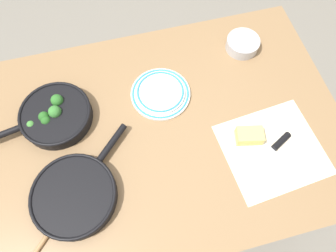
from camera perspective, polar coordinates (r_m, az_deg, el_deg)
The scene contains 10 objects.
ground_plane at distance 1.83m, azimuth 0.00°, elevation -9.83°, with size 14.00×14.00×0.00m, color slate.
dining_table_red at distance 1.20m, azimuth 0.00°, elevation -1.81°, with size 1.34×0.95×0.73m.
skillet_broccoli at distance 1.20m, azimuth -20.71°, elevation 1.95°, with size 0.39×0.27×0.08m.
skillet_eggs at distance 1.08m, azimuth -17.33°, elevation -12.44°, with size 0.37×0.37×0.05m.
wooden_spoon at distance 1.11m, azimuth -22.20°, elevation -18.98°, with size 0.27×0.28×0.02m.
parchment_sheet at distance 1.17m, azimuth 19.28°, elevation -4.21°, with size 0.38×0.35×0.00m.
grater_knife at distance 1.16m, azimuth 19.39°, elevation -4.17°, with size 0.23×0.14×0.02m.
cheese_block at distance 1.14m, azimuth 15.22°, elevation -1.80°, with size 0.11×0.08×0.05m.
dinner_plate_stack at distance 1.19m, azimuth -1.44°, elevation 6.32°, with size 0.24×0.24×0.03m.
prep_bowl_steel at distance 1.36m, azimuth 14.00°, elevation 14.93°, with size 0.14×0.14×0.05m.
Camera 1 is at (-0.12, -0.45, 1.77)m, focal length 32.00 mm.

